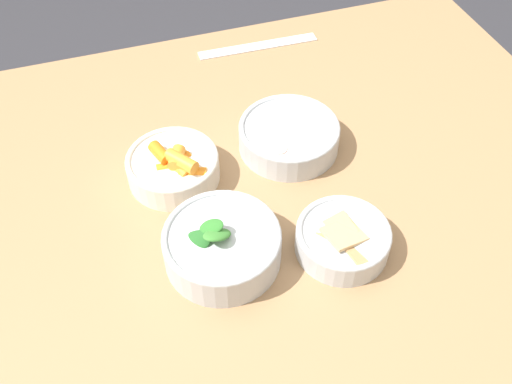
% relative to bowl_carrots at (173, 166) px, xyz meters
% --- Properties ---
extents(dining_table, '(1.28, 1.09, 0.72)m').
position_rel_bowl_carrots_xyz_m(dining_table, '(0.12, -0.14, -0.12)').
color(dining_table, '#99724C').
rests_on(dining_table, ground_plane).
extents(bowl_carrots, '(0.16, 0.16, 0.07)m').
position_rel_bowl_carrots_xyz_m(bowl_carrots, '(0.00, 0.00, 0.00)').
color(bowl_carrots, silver).
rests_on(bowl_carrots, dining_table).
extents(bowl_greens, '(0.18, 0.18, 0.09)m').
position_rel_bowl_carrots_xyz_m(bowl_greens, '(0.03, -0.19, 0.00)').
color(bowl_greens, silver).
rests_on(bowl_greens, dining_table).
extents(bowl_beans_hotdog, '(0.18, 0.18, 0.05)m').
position_rel_bowl_carrots_xyz_m(bowl_beans_hotdog, '(0.21, 0.01, -0.00)').
color(bowl_beans_hotdog, silver).
rests_on(bowl_beans_hotdog, dining_table).
extents(bowl_cookies, '(0.14, 0.14, 0.05)m').
position_rel_bowl_carrots_xyz_m(bowl_cookies, '(0.21, -0.23, -0.00)').
color(bowl_cookies, silver).
rests_on(bowl_cookies, dining_table).
extents(ruler, '(0.26, 0.04, 0.00)m').
position_rel_bowl_carrots_xyz_m(ruler, '(0.26, 0.33, -0.03)').
color(ruler, silver).
rests_on(ruler, dining_table).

